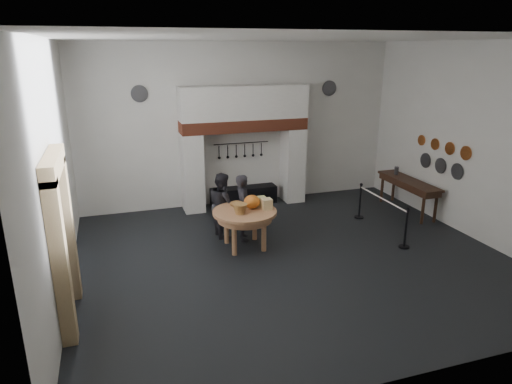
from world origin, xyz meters
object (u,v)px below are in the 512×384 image
object	(u,v)px
visitor_far	(223,204)
side_table	(409,181)
work_table	(245,212)
iron_range	(244,195)
visitor_near	(244,208)
barrier_post_near	(406,229)
barrier_post_far	(360,202)

from	to	relation	value
visitor_far	side_table	size ratio (longest dim) A/B	0.70
side_table	work_table	bearing A→B (deg)	-169.61
side_table	iron_range	bearing A→B (deg)	154.08
work_table	visitor_near	xyz separation A→B (m)	(0.10, 0.44, -0.05)
visitor_near	side_table	distance (m)	4.85
visitor_near	barrier_post_near	size ratio (longest dim) A/B	1.75
work_table	barrier_post_far	size ratio (longest dim) A/B	1.59
visitor_far	barrier_post_near	xyz separation A→B (m)	(3.73, -1.98, -0.32)
barrier_post_near	barrier_post_far	bearing A→B (deg)	90.00
work_table	visitor_far	world-z (taller)	visitor_far
work_table	barrier_post_near	xyz separation A→B (m)	(3.43, -1.14, -0.39)
barrier_post_far	side_table	bearing A→B (deg)	1.78
visitor_near	barrier_post_near	bearing A→B (deg)	-107.86
iron_range	visitor_far	world-z (taller)	visitor_far
barrier_post_far	work_table	bearing A→B (deg)	-165.98
work_table	barrier_post_near	size ratio (longest dim) A/B	1.59
visitor_near	barrier_post_far	xyz separation A→B (m)	(3.33, 0.42, -0.34)
barrier_post_near	side_table	bearing A→B (deg)	53.89
iron_range	work_table	size ratio (longest dim) A/B	1.33
work_table	visitor_near	world-z (taller)	visitor_near
iron_range	work_table	xyz separation A→B (m)	(-0.82, -2.90, 0.59)
barrier_post_far	visitor_near	bearing A→B (deg)	-172.79
side_table	visitor_far	bearing A→B (deg)	-179.26
visitor_far	barrier_post_near	bearing A→B (deg)	-123.19
visitor_near	barrier_post_far	world-z (taller)	visitor_near
visitor_far	barrier_post_far	distance (m)	3.74
barrier_post_near	barrier_post_far	xyz separation A→B (m)	(0.00, 2.00, 0.00)
visitor_near	work_table	bearing A→B (deg)	174.62
side_table	visitor_near	bearing A→B (deg)	-174.46
visitor_near	side_table	world-z (taller)	visitor_near
barrier_post_far	visitor_far	bearing A→B (deg)	-179.67
visitor_far	barrier_post_near	distance (m)	4.23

